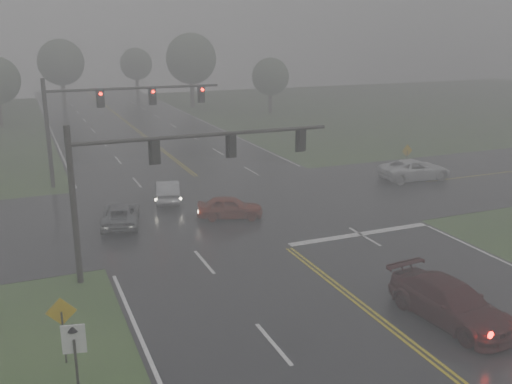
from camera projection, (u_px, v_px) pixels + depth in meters
name	position (u px, v px, depth m)	size (l,w,h in m)	color
main_road	(245.00, 215.00, 34.22)	(18.00, 160.00, 0.02)	black
cross_street	(234.00, 206.00, 35.99)	(120.00, 14.00, 0.02)	black
stop_bar	(360.00, 235.00, 30.92)	(8.50, 0.50, 0.01)	silver
sedan_maroon	(448.00, 321.00, 21.75)	(2.16, 5.31, 1.54)	black
sedan_red	(230.00, 218.00, 33.63)	(1.55, 3.86, 1.31)	maroon
sedan_silver	(169.00, 201.00, 37.06)	(1.45, 4.17, 1.37)	#9B9EA3
car_grey	(121.00, 225.00, 32.45)	(2.01, 4.36, 1.21)	#575A5F
pickup_white	(414.00, 180.00, 42.31)	(2.48, 5.37, 1.49)	silver
signal_gantry_near	(158.00, 167.00, 25.13)	(12.12, 0.30, 6.96)	black
signal_gantry_far	(103.00, 109.00, 40.27)	(12.53, 0.38, 7.58)	black
sign_diamond_west	(62.00, 319.00, 18.58)	(0.98, 0.16, 2.37)	black
sign_arrow_white	(75.00, 354.00, 15.80)	(0.65, 0.18, 2.93)	black
sign_diamond_east	(407.00, 154.00, 43.40)	(0.97, 0.11, 2.34)	black
tree_ne_a	(191.00, 59.00, 79.78)	(7.06, 7.06, 10.38)	#31281F
tree_n_mid	(61.00, 62.00, 80.74)	(6.50, 6.50, 9.55)	#31281F
tree_e_near	(270.00, 77.00, 75.20)	(4.93, 4.93, 7.24)	#31281F
tree_n_far	(136.00, 64.00, 95.81)	(5.37, 5.37, 7.89)	#31281F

